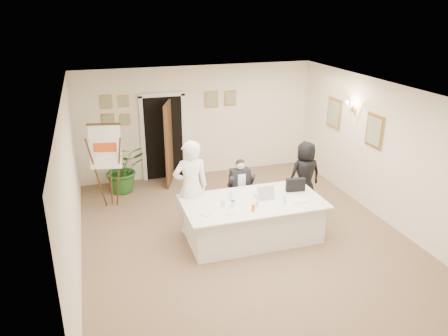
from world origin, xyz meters
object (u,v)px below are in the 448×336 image
seated_man (241,188)px  oj_glass (253,208)px  conference_table (252,219)px  standing_woman (305,175)px  laptop_bag (296,185)px  steel_jug (233,203)px  flip_chart (108,170)px  potted_palm (122,168)px  laptop (264,190)px  paper_stack (299,201)px  standing_man (191,188)px

seated_man → oj_glass: 1.38m
conference_table → oj_glass: 0.63m
seated_man → standing_woman: bearing=8.5°
laptop_bag → steel_jug: laptop_bag is taller
flip_chart → potted_palm: size_ratio=1.62×
laptop → oj_glass: (-0.41, -0.52, -0.07)m
flip_chart → potted_palm: flip_chart is taller
steel_jug → standing_woman: bearing=28.3°
seated_man → potted_palm: size_ratio=1.10×
laptop → conference_table: bearing=-156.4°
potted_palm → paper_stack: potted_palm is taller
potted_palm → seated_man: bearing=-42.5°
conference_table → seated_man: (0.09, 0.93, 0.24)m
laptop_bag → paper_stack: (-0.15, -0.45, -0.12)m
standing_woman → steel_jug: 2.27m
laptop_bag → paper_stack: laptop_bag is taller
flip_chart → oj_glass: bearing=-48.2°
conference_table → standing_man: 1.31m
seated_man → flip_chart: bearing=160.9°
oj_glass → conference_table: bearing=69.7°
seated_man → laptop_bag: size_ratio=3.39×
steel_jug → potted_palm: bearing=119.1°
standing_man → laptop_bag: standing_man is taller
laptop → oj_glass: 0.67m
standing_man → laptop: 1.38m
seated_man → standing_man: 1.23m
conference_table → potted_palm: potted_palm is taller
laptop → steel_jug: (-0.68, -0.21, -0.08)m
seated_man → standing_woman: (1.49, 0.04, 0.11)m
standing_woman → steel_jug: standing_woman is taller
paper_stack → standing_woman: bearing=58.4°
standing_man → paper_stack: size_ratio=6.67×
flip_chart → laptop: 3.44m
paper_stack → steel_jug: steel_jug is taller
oj_glass → steel_jug: bearing=131.3°
laptop_bag → oj_glass: bearing=-145.6°
standing_woman → potted_palm: 4.23m
flip_chart → seated_man: bearing=-26.0°
seated_man → flip_chart: size_ratio=0.67×
paper_stack → seated_man: bearing=120.8°
flip_chart → standing_man: standing_man is taller
paper_stack → steel_jug: size_ratio=2.57×
conference_table → standing_man: standing_man is taller
conference_table → paper_stack: size_ratio=9.26×
standing_man → paper_stack: standing_man is taller
seated_man → oj_glass: bearing=-93.2°
standing_woman → paper_stack: size_ratio=5.24×
laptop_bag → paper_stack: bearing=-101.6°
laptop → steel_jug: bearing=-160.7°
laptop → oj_glass: laptop is taller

